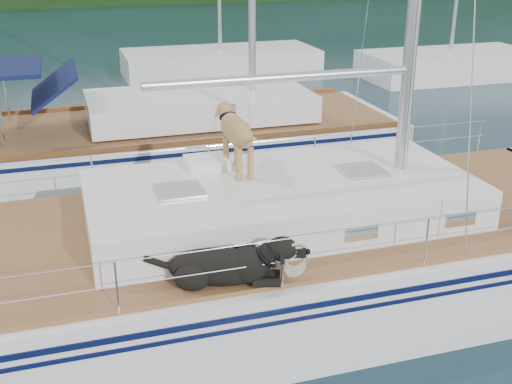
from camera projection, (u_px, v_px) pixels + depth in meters
name	position (u px, v px, depth m)	size (l,w,h in m)	color
ground	(227.00, 305.00, 9.12)	(120.00, 120.00, 0.00)	black
main_sailboat	(232.00, 262.00, 8.89)	(12.00, 3.83, 14.01)	white
neighbor_sailboat	(152.00, 146.00, 14.02)	(11.00, 3.50, 13.30)	white
bg_boat_center	(220.00, 63.00, 24.26)	(7.20, 3.00, 11.65)	white
bg_boat_east	(449.00, 65.00, 23.80)	(6.40, 3.00, 11.65)	white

